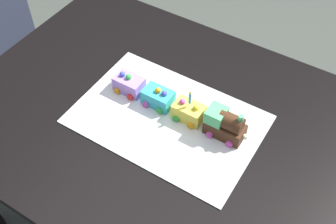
# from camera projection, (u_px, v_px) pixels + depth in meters

# --- Properties ---
(ground_plane) EXTENTS (8.00, 8.00, 0.00)m
(ground_plane) POSITION_uv_depth(u_px,v_px,m) (168.00, 222.00, 1.95)
(ground_plane) COLOR #474C44
(dining_table) EXTENTS (1.40, 1.00, 0.74)m
(dining_table) POSITION_uv_depth(u_px,v_px,m) (167.00, 139.00, 1.47)
(dining_table) COLOR black
(dining_table) RESTS_ON ground
(cake_board) EXTENTS (0.60, 0.40, 0.00)m
(cake_board) POSITION_uv_depth(u_px,v_px,m) (168.00, 118.00, 1.39)
(cake_board) COLOR silver
(cake_board) RESTS_ON dining_table
(cake_locomotive) EXTENTS (0.14, 0.08, 0.12)m
(cake_locomotive) POSITION_uv_depth(u_px,v_px,m) (225.00, 124.00, 1.31)
(cake_locomotive) COLOR #472816
(cake_locomotive) RESTS_ON cake_board
(cake_car_hopper_lemon) EXTENTS (0.10, 0.08, 0.07)m
(cake_car_hopper_lemon) POSITION_uv_depth(u_px,v_px,m) (189.00, 112.00, 1.37)
(cake_car_hopper_lemon) COLOR #F4E04C
(cake_car_hopper_lemon) RESTS_ON cake_board
(cake_car_flatbed_turquoise) EXTENTS (0.10, 0.08, 0.07)m
(cake_car_flatbed_turquoise) POSITION_uv_depth(u_px,v_px,m) (158.00, 97.00, 1.41)
(cake_car_flatbed_turquoise) COLOR #38B7C6
(cake_car_flatbed_turquoise) RESTS_ON cake_board
(cake_car_caboose_lavender) EXTENTS (0.10, 0.08, 0.07)m
(cake_car_caboose_lavender) POSITION_uv_depth(u_px,v_px,m) (129.00, 84.00, 1.45)
(cake_car_caboose_lavender) COLOR #AD84E0
(cake_car_caboose_lavender) RESTS_ON cake_board
(birthday_candle) EXTENTS (0.01, 0.01, 0.06)m
(birthday_candle) POSITION_uv_depth(u_px,v_px,m) (190.00, 97.00, 1.31)
(birthday_candle) COLOR #4CA5E5
(birthday_candle) RESTS_ON cake_car_hopper_lemon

